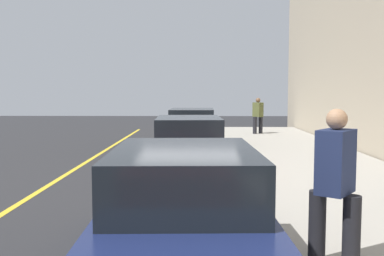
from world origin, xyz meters
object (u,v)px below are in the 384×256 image
parked_car_maroon (188,146)px  pedestrian_navy_coat (335,183)px  parked_car_black (192,129)px  parked_car_navy (184,210)px  pedestrian_olive_coat (258,115)px

parked_car_maroon → pedestrian_navy_coat: bearing=-163.7°
parked_car_black → pedestrian_navy_coat: size_ratio=2.42×
parked_car_navy → pedestrian_olive_coat: bearing=-10.5°
pedestrian_olive_coat → pedestrian_navy_coat: (-16.13, 1.23, 0.05)m
pedestrian_olive_coat → pedestrian_navy_coat: bearing=175.6°
parked_car_maroon → parked_car_black: bearing=0.0°
parked_car_navy → parked_car_black: bearing=0.6°
parked_car_navy → pedestrian_olive_coat: 16.26m
parked_car_black → pedestrian_olive_coat: pedestrian_olive_coat is taller
parked_car_navy → parked_car_maroon: size_ratio=1.02×
parked_car_maroon → pedestrian_olive_coat: (9.86, -3.07, 0.31)m
parked_car_navy → parked_car_maroon: 6.13m
parked_car_navy → pedestrian_navy_coat: 1.76m
parked_car_black → pedestrian_navy_coat: (-11.70, -1.84, 0.36)m
parked_car_black → pedestrian_navy_coat: 11.85m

